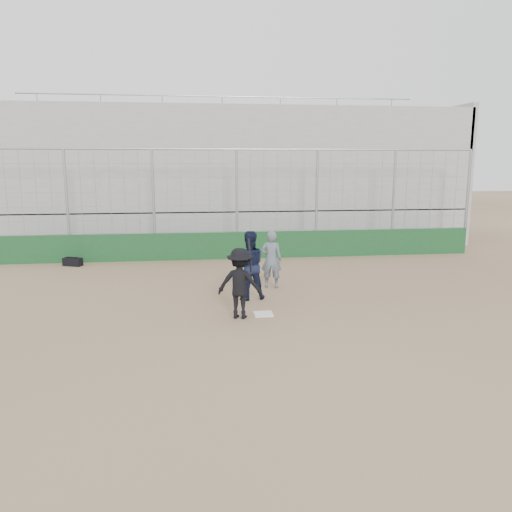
{
  "coord_description": "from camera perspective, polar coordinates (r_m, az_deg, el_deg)",
  "views": [
    {
      "loc": [
        -1.61,
        -11.27,
        3.6
      ],
      "look_at": [
        0.0,
        1.4,
        1.15
      ],
      "focal_mm": 35.0,
      "sensor_mm": 36.0,
      "label": 1
    }
  ],
  "objects": [
    {
      "name": "backstop",
      "position": [
        18.53,
        -2.18,
        2.65
      ],
      "size": [
        18.1,
        0.25,
        4.04
      ],
      "color": "#133D1C",
      "rests_on": "ground"
    },
    {
      "name": "umpire",
      "position": [
        14.24,
        1.76,
        -0.72
      ],
      "size": [
        0.69,
        0.54,
        1.49
      ],
      "primitive_type": "imported",
      "rotation": [
        0.0,
        0.0,
        2.87
      ],
      "color": "slate",
      "rests_on": "ground"
    },
    {
      "name": "bleachers",
      "position": [
        23.28,
        -3.31,
        9.18
      ],
      "size": [
        20.25,
        6.7,
        6.98
      ],
      "color": "gray",
      "rests_on": "ground"
    },
    {
      "name": "ground",
      "position": [
        11.94,
        0.85,
        -6.69
      ],
      "size": [
        90.0,
        90.0,
        0.0
      ],
      "primitive_type": "plane",
      "color": "brown",
      "rests_on": "ground"
    },
    {
      "name": "equipment_bag",
      "position": [
        18.44,
        -20.22,
        -0.63
      ],
      "size": [
        0.71,
        0.5,
        0.32
      ],
      "color": "black",
      "rests_on": "ground"
    },
    {
      "name": "home_plate",
      "position": [
        11.93,
        0.85,
        -6.64
      ],
      "size": [
        0.44,
        0.44,
        0.02
      ],
      "primitive_type": "cube",
      "color": "white",
      "rests_on": "ground"
    },
    {
      "name": "batter_at_plate",
      "position": [
        11.49,
        -1.84,
        -3.13
      ],
      "size": [
        1.2,
        0.91,
        1.81
      ],
      "color": "black",
      "rests_on": "ground"
    },
    {
      "name": "catcher_crouched",
      "position": [
        13.02,
        -0.81,
        -2.42
      ],
      "size": [
        0.98,
        0.82,
        1.22
      ],
      "color": "black",
      "rests_on": "ground"
    }
  ]
}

